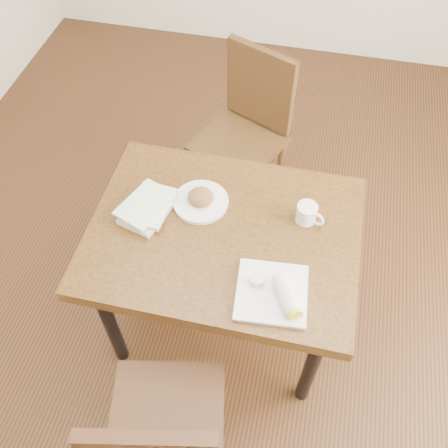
% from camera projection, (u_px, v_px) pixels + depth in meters
% --- Properties ---
extents(ground, '(4.00, 5.00, 0.01)m').
position_uv_depth(ground, '(224.00, 317.00, 2.61)').
color(ground, '#472814').
rests_on(ground, ground).
extents(room_walls, '(4.02, 5.02, 2.80)m').
position_uv_depth(room_walls, '(224.00, 33.00, 1.31)').
color(room_walls, silver).
rests_on(room_walls, ground).
extents(table, '(1.09, 0.83, 0.75)m').
position_uv_depth(table, '(224.00, 244.00, 2.08)').
color(table, brown).
rests_on(table, ground).
extents(chair_near, '(0.49, 0.49, 0.95)m').
position_uv_depth(chair_near, '(163.00, 436.00, 1.73)').
color(chair_near, '#422613').
rests_on(chair_near, ground).
extents(chair_far, '(0.55, 0.55, 0.95)m').
position_uv_depth(chair_far, '(247.00, 125.00, 2.70)').
color(chair_far, '#493115').
rests_on(chair_far, ground).
extents(plate_scone, '(0.23, 0.23, 0.07)m').
position_uv_depth(plate_scone, '(201.00, 200.00, 2.08)').
color(plate_scone, white).
rests_on(plate_scone, table).
extents(coffee_mug, '(0.12, 0.08, 0.08)m').
position_uv_depth(coffee_mug, '(307.00, 213.00, 2.01)').
color(coffee_mug, white).
rests_on(coffee_mug, table).
extents(plate_burrito, '(0.28, 0.28, 0.09)m').
position_uv_depth(plate_burrito, '(276.00, 293.00, 1.81)').
color(plate_burrito, white).
rests_on(plate_burrito, table).
extents(book_stack, '(0.23, 0.27, 0.06)m').
position_uv_depth(book_stack, '(148.00, 207.00, 2.05)').
color(book_stack, white).
rests_on(book_stack, table).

